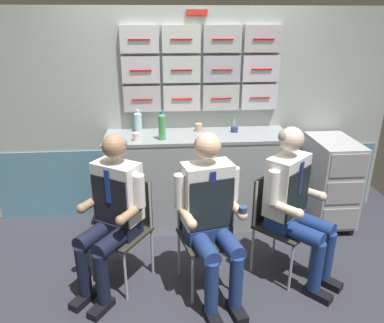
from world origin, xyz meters
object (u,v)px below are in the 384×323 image
Objects in this scene: crew_member_left at (112,209)px; paper_cup_tan at (136,136)px; crew_member_right at (211,211)px; folding_chair_left at (126,219)px; folding_chair_by_counter at (275,213)px; folding_chair_right at (203,222)px; crew_member_by_counter at (295,199)px; sparkling_bottle_green at (138,121)px; service_trolley at (330,180)px.

paper_cup_tan is at bearing 79.01° from crew_member_left.
paper_cup_tan is at bearing 122.16° from crew_member_right.
paper_cup_tan is (-0.58, 0.93, 0.30)m from crew_member_right.
folding_chair_left and folding_chair_by_counter have the same top height.
crew_member_right reaches higher than crew_member_left.
crew_member_by_counter reaches higher than folding_chair_right.
folding_chair_right is 1.32m from sparkling_bottle_green.
crew_member_by_counter is at bearing 0.09° from crew_member_left.
crew_member_right is (-1.36, -0.95, 0.22)m from service_trolley.
folding_chair_left is 0.66× the size of crew_member_right.
crew_member_right is at bearing -57.84° from paper_cup_tan.
folding_chair_by_counter is 1.61m from sparkling_bottle_green.
paper_cup_tan is (0.07, 0.66, 0.49)m from folding_chair_left.
crew_member_by_counter is at bearing -40.70° from sparkling_bottle_green.
paper_cup_tan is (0.16, 0.80, 0.32)m from crew_member_left.
crew_member_right is 1.00× the size of crew_member_by_counter.
folding_chair_right is (0.61, -0.11, 0.00)m from folding_chair_left.
service_trolley reaches higher than folding_chair_left.
crew_member_right is 5.75× the size of sparkling_bottle_green.
folding_chair_left is at bearing 56.98° from crew_member_left.
folding_chair_by_counter is at bearing -138.41° from service_trolley.
folding_chair_left is 0.23m from crew_member_left.
crew_member_left is 5.63× the size of sparkling_bottle_green.
crew_member_right is (0.65, -0.27, 0.19)m from folding_chair_left.
crew_member_left is 0.87m from paper_cup_tan.
service_trolley is at bearing 18.74° from folding_chair_left.
folding_chair_right and folding_chair_by_counter have the same top height.
sparkling_bottle_green is at bearing 115.43° from crew_member_right.
sparkling_bottle_green is (-0.58, 1.22, 0.36)m from crew_member_right.
service_trolley reaches higher than folding_chair_right.
sparkling_bottle_green reaches higher than folding_chair_by_counter.
folding_chair_by_counter is (0.58, 0.25, -0.19)m from crew_member_right.
sparkling_bottle_green reaches higher than folding_chair_left.
crew_member_right reaches higher than paper_cup_tan.
folding_chair_by_counter is (-0.79, -0.70, 0.04)m from service_trolley.
folding_chair_right is 0.74m from crew_member_by_counter.
crew_member_left is 0.75m from crew_member_right.
crew_member_left is at bearing -123.02° from folding_chair_left.
folding_chair_left is at bearing 157.78° from crew_member_right.
paper_cup_tan is at bearing 149.71° from folding_chair_by_counter.
sparkling_bottle_green is (-1.94, 0.27, 0.59)m from service_trolley.
sparkling_bottle_green is at bearing 139.30° from crew_member_by_counter.
crew_member_left is at bearing -158.73° from service_trolley.
service_trolley is 0.71× the size of crew_member_right.
crew_member_by_counter is at bearing -5.69° from folding_chair_left.
folding_chair_left is 1.35m from crew_member_by_counter.
crew_member_left is 0.98× the size of crew_member_right.
crew_member_right is at bearing -64.57° from sparkling_bottle_green.
sparkling_bottle_green is (0.07, 0.95, 0.55)m from folding_chair_left.
paper_cup_tan is at bearing 125.22° from folding_chair_right.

